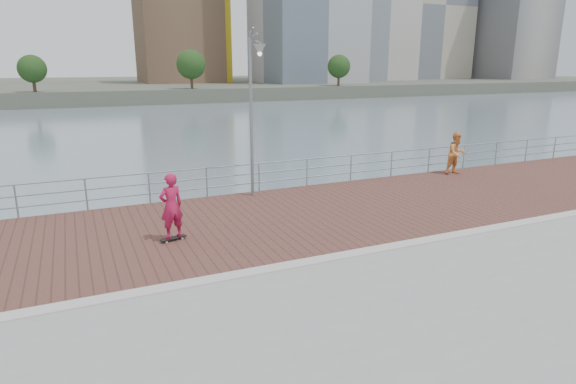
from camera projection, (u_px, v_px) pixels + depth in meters
name	position (u px, v px, depth m)	size (l,w,h in m)	color
water	(319.00, 332.00, 12.54)	(400.00, 400.00, 0.00)	slate
brick_lane	(267.00, 220.00, 15.19)	(40.00, 6.80, 0.02)	brown
curb	(321.00, 260.00, 12.01)	(40.00, 0.40, 0.06)	#B7B5AD
far_shore	(90.00, 87.00, 120.15)	(320.00, 95.00, 2.50)	#4C5142
guardrail	(233.00, 176.00, 18.01)	(39.06, 0.06, 1.13)	#8C9EA8
street_lamp	(255.00, 86.00, 16.57)	(0.41, 1.21, 5.69)	gray
skateboard	(173.00, 238.00, 13.35)	(0.76, 0.37, 0.09)	black
skateboarder	(171.00, 206.00, 13.11)	(0.66, 0.44, 1.82)	#B01743
bystander	(456.00, 153.00, 21.24)	(0.90, 0.70, 1.85)	#E68D43
shoreline_trees	(54.00, 67.00, 75.99)	(109.47, 5.07, 6.76)	#473323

